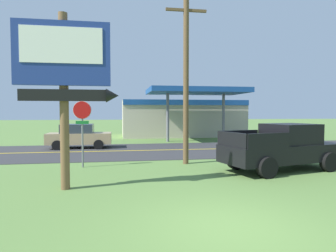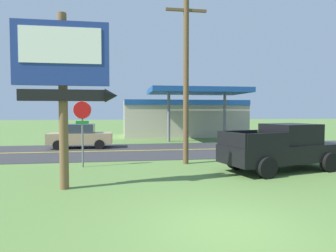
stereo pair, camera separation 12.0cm
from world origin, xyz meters
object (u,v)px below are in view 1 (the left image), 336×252
stop_sign (82,122)px  gas_station (182,117)px  pickup_black_parked_on_lawn (283,148)px  car_tan_near_lane (79,136)px  utility_pole (186,67)px  motel_sign (65,71)px

stop_sign → gas_station: (7.99, 16.35, -0.08)m
gas_station → pickup_black_parked_on_lawn: gas_station is taller
car_tan_near_lane → utility_pole: bearing=-50.7°
stop_sign → pickup_black_parked_on_lawn: 8.73m
utility_pole → pickup_black_parked_on_lawn: (3.68, -2.25, -3.61)m
utility_pole → gas_station: utility_pole is taller
gas_station → car_tan_near_lane: bearing=-134.9°
motel_sign → pickup_black_parked_on_lawn: size_ratio=1.01×
pickup_black_parked_on_lawn → car_tan_near_lane: bearing=135.4°
car_tan_near_lane → pickup_black_parked_on_lawn: bearing=-44.6°
motel_sign → utility_pole: 6.36m
motel_sign → car_tan_near_lane: bearing=95.2°
motel_sign → utility_pole: size_ratio=0.65×
gas_station → pickup_black_parked_on_lawn: size_ratio=2.18×
motel_sign → pickup_black_parked_on_lawn: motel_sign is taller
stop_sign → utility_pole: size_ratio=0.35×
motel_sign → stop_sign: (0.03, 3.94, -1.71)m
utility_pole → pickup_black_parked_on_lawn: bearing=-31.4°
car_tan_near_lane → stop_sign: bearing=-81.7°
gas_station → car_tan_near_lane: gas_station is taller
motel_sign → gas_station: 21.90m
stop_sign → gas_station: size_ratio=0.25×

